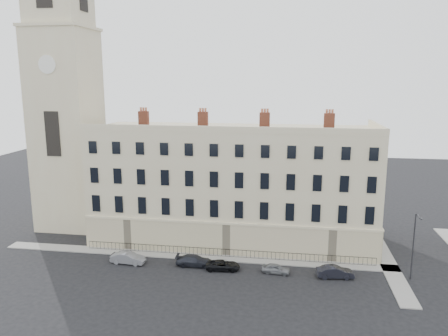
{
  "coord_description": "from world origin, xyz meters",
  "views": [
    {
      "loc": [
        1.38,
        -43.58,
        21.09
      ],
      "look_at": [
        -6.92,
        10.0,
        10.08
      ],
      "focal_mm": 35.0,
      "sensor_mm": 36.0,
      "label": 1
    }
  ],
  "objects_px": {
    "car_f": "(335,272)",
    "car_b": "(128,258)",
    "car_a": "(125,256)",
    "car_d": "(223,265)",
    "car_c": "(195,261)",
    "streetlamp": "(414,244)",
    "car_e": "(276,269)"
  },
  "relations": [
    {
      "from": "car_a",
      "to": "car_f",
      "type": "relative_size",
      "value": 0.79
    },
    {
      "from": "car_d",
      "to": "streetlamp",
      "type": "xyz_separation_m",
      "value": [
        20.34,
        0.65,
        3.54
      ]
    },
    {
      "from": "car_e",
      "to": "streetlamp",
      "type": "relative_size",
      "value": 0.43
    },
    {
      "from": "car_b",
      "to": "car_f",
      "type": "bearing_deg",
      "value": -87.11
    },
    {
      "from": "car_c",
      "to": "car_f",
      "type": "bearing_deg",
      "value": -94.8
    },
    {
      "from": "car_c",
      "to": "streetlamp",
      "type": "relative_size",
      "value": 0.58
    },
    {
      "from": "car_d",
      "to": "car_e",
      "type": "xyz_separation_m",
      "value": [
        5.97,
        0.0,
        -0.0
      ]
    },
    {
      "from": "car_c",
      "to": "car_d",
      "type": "bearing_deg",
      "value": -101.46
    },
    {
      "from": "car_d",
      "to": "car_f",
      "type": "distance_m",
      "value": 12.33
    },
    {
      "from": "car_c",
      "to": "streetlamp",
      "type": "xyz_separation_m",
      "value": [
        23.74,
        0.11,
        3.45
      ]
    },
    {
      "from": "car_c",
      "to": "streetlamp",
      "type": "bearing_deg",
      "value": -92.11
    },
    {
      "from": "car_b",
      "to": "streetlamp",
      "type": "xyz_separation_m",
      "value": [
        31.55,
        0.62,
        3.41
      ]
    },
    {
      "from": "car_b",
      "to": "car_e",
      "type": "relative_size",
      "value": 1.29
    },
    {
      "from": "car_a",
      "to": "streetlamp",
      "type": "distance_m",
      "value": 32.5
    },
    {
      "from": "car_f",
      "to": "streetlamp",
      "type": "height_order",
      "value": "streetlamp"
    },
    {
      "from": "car_f",
      "to": "car_b",
      "type": "bearing_deg",
      "value": 82.64
    },
    {
      "from": "car_f",
      "to": "car_e",
      "type": "bearing_deg",
      "value": 81.87
    },
    {
      "from": "car_b",
      "to": "streetlamp",
      "type": "relative_size",
      "value": 0.55
    },
    {
      "from": "car_a",
      "to": "car_c",
      "type": "distance_m",
      "value": 8.58
    },
    {
      "from": "car_a",
      "to": "car_d",
      "type": "height_order",
      "value": "car_d"
    },
    {
      "from": "car_d",
      "to": "streetlamp",
      "type": "distance_m",
      "value": 20.66
    },
    {
      "from": "car_c",
      "to": "streetlamp",
      "type": "distance_m",
      "value": 23.99
    },
    {
      "from": "car_c",
      "to": "car_f",
      "type": "xyz_separation_m",
      "value": [
        15.72,
        -0.67,
        0.03
      ]
    },
    {
      "from": "car_e",
      "to": "streetlamp",
      "type": "xyz_separation_m",
      "value": [
        14.37,
        0.65,
        3.54
      ]
    },
    {
      "from": "car_e",
      "to": "streetlamp",
      "type": "height_order",
      "value": "streetlamp"
    },
    {
      "from": "car_d",
      "to": "car_f",
      "type": "bearing_deg",
      "value": -95.99
    },
    {
      "from": "car_c",
      "to": "car_a",
      "type": "bearing_deg",
      "value": 85.67
    },
    {
      "from": "car_a",
      "to": "car_b",
      "type": "distance_m",
      "value": 1.11
    },
    {
      "from": "car_b",
      "to": "car_e",
      "type": "height_order",
      "value": "car_b"
    },
    {
      "from": "car_b",
      "to": "car_d",
      "type": "height_order",
      "value": "car_b"
    },
    {
      "from": "car_b",
      "to": "car_e",
      "type": "bearing_deg",
      "value": -86.82
    },
    {
      "from": "car_f",
      "to": "streetlamp",
      "type": "bearing_deg",
      "value": -91.46
    }
  ]
}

